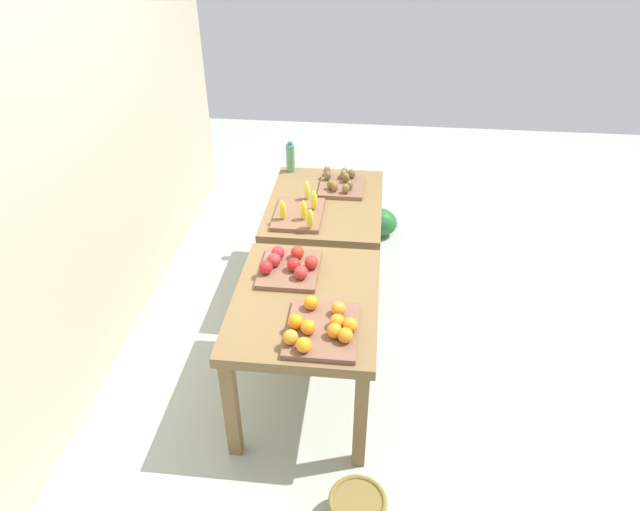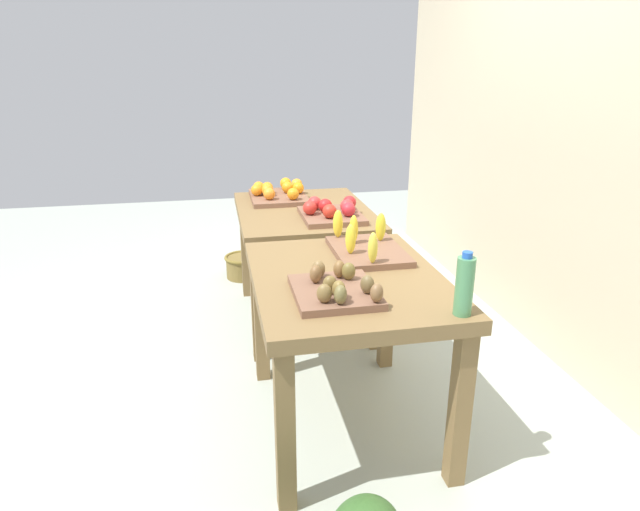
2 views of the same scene
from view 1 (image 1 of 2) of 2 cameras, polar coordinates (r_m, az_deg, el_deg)
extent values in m
plane|color=#A3ADA1|center=(4.06, -0.31, -7.66)|extent=(8.00, 8.00, 0.00)
cube|color=beige|center=(3.66, -22.41, 12.32)|extent=(4.40, 0.12, 3.00)
cube|color=brown|center=(3.18, -1.46, -4.66)|extent=(1.04, 0.80, 0.06)
cube|color=brown|center=(3.09, 4.03, -15.84)|extent=(0.07, 0.07, 0.69)
cube|color=brown|center=(3.75, 4.70, -5.08)|extent=(0.07, 0.07, 0.69)
cube|color=brown|center=(3.16, -8.78, -14.71)|extent=(0.07, 0.07, 0.69)
cube|color=brown|center=(3.81, -5.59, -4.40)|extent=(0.07, 0.07, 0.69)
cube|color=brown|center=(4.11, 0.52, 5.09)|extent=(1.04, 0.80, 0.06)
cube|color=brown|center=(3.91, 4.81, -3.25)|extent=(0.07, 0.07, 0.69)
cube|color=brown|center=(4.68, 5.21, 3.55)|extent=(0.07, 0.07, 0.69)
cube|color=brown|center=(3.97, -5.05, -2.62)|extent=(0.07, 0.07, 0.69)
cube|color=brown|center=(4.73, -3.07, 4.00)|extent=(0.07, 0.07, 0.69)
cube|color=brown|center=(2.93, 0.24, -7.39)|extent=(0.44, 0.36, 0.03)
sphere|color=orange|center=(2.83, 2.51, -7.90)|extent=(0.11, 0.11, 0.08)
sphere|color=orange|center=(3.02, -0.90, -4.69)|extent=(0.10, 0.10, 0.08)
sphere|color=orange|center=(2.89, 3.02, -6.88)|extent=(0.09, 0.09, 0.08)
sphere|color=orange|center=(2.90, -2.41, -6.55)|extent=(0.09, 0.09, 0.08)
sphere|color=orange|center=(2.85, 1.45, -7.45)|extent=(0.08, 0.08, 0.08)
sphere|color=orange|center=(2.87, -1.18, -7.10)|extent=(0.10, 0.10, 0.08)
sphere|color=orange|center=(2.98, 1.85, -5.27)|extent=(0.09, 0.09, 0.08)
sphere|color=orange|center=(2.82, -2.92, -8.09)|extent=(0.11, 0.11, 0.08)
sphere|color=orange|center=(2.77, -1.63, -8.84)|extent=(0.10, 0.10, 0.08)
sphere|color=orange|center=(2.90, 1.70, -6.53)|extent=(0.10, 0.10, 0.08)
cube|color=brown|center=(3.36, -3.03, -1.37)|extent=(0.40, 0.34, 0.03)
sphere|color=red|center=(3.40, -2.26, 0.32)|extent=(0.09, 0.09, 0.08)
sphere|color=red|center=(3.31, -0.86, -0.67)|extent=(0.10, 0.10, 0.08)
sphere|color=#C03232|center=(3.34, -4.57, -0.43)|extent=(0.10, 0.10, 0.08)
sphere|color=red|center=(3.23, -1.91, -1.68)|extent=(0.11, 0.11, 0.08)
sphere|color=red|center=(3.40, -4.19, 0.27)|extent=(0.10, 0.10, 0.08)
sphere|color=red|center=(3.29, -5.40, -1.16)|extent=(0.10, 0.10, 0.08)
sphere|color=red|center=(3.30, -2.60, -0.90)|extent=(0.11, 0.11, 0.08)
cube|color=brown|center=(3.90, -2.14, 4.11)|extent=(0.44, 0.32, 0.03)
ellipsoid|color=yellow|center=(3.89, -0.59, 5.51)|extent=(0.07, 0.06, 0.14)
ellipsoid|color=yellow|center=(3.77, -1.62, 4.52)|extent=(0.05, 0.05, 0.14)
ellipsoid|color=yellow|center=(4.02, -1.29, 6.49)|extent=(0.06, 0.05, 0.14)
ellipsoid|color=yellow|center=(3.78, -3.74, 4.53)|extent=(0.05, 0.06, 0.14)
ellipsoid|color=yellow|center=(3.67, -1.02, 3.66)|extent=(0.06, 0.06, 0.14)
cube|color=brown|center=(4.25, 2.15, 6.83)|extent=(0.36, 0.32, 0.03)
ellipsoid|color=brown|center=(4.12, 2.59, 6.64)|extent=(0.07, 0.07, 0.07)
ellipsoid|color=brown|center=(4.13, 1.45, 6.81)|extent=(0.07, 0.06, 0.07)
ellipsoid|color=brown|center=(4.27, 2.60, 7.69)|extent=(0.05, 0.06, 0.07)
ellipsoid|color=brown|center=(4.16, 2.94, 6.96)|extent=(0.07, 0.07, 0.07)
ellipsoid|color=brown|center=(4.37, 0.70, 8.41)|extent=(0.07, 0.07, 0.07)
ellipsoid|color=brown|center=(4.36, 2.45, 8.27)|extent=(0.07, 0.07, 0.07)
ellipsoid|color=olive|center=(4.32, 2.35, 8.02)|extent=(0.07, 0.07, 0.07)
ellipsoid|color=brown|center=(4.33, 3.16, 8.10)|extent=(0.06, 0.06, 0.07)
ellipsoid|color=brown|center=(4.30, 0.75, 7.93)|extent=(0.07, 0.07, 0.07)
ellipsoid|color=brown|center=(4.16, 1.06, 7.02)|extent=(0.07, 0.07, 0.07)
cylinder|color=#4C8C59|center=(4.48, -2.95, 9.60)|extent=(0.07, 0.07, 0.22)
cylinder|color=blue|center=(4.43, -3.00, 11.01)|extent=(0.04, 0.04, 0.02)
ellipsoid|color=#34742B|center=(5.26, 4.57, 4.67)|extent=(0.36, 0.29, 0.27)
ellipsoid|color=#36632B|center=(5.06, 2.68, 3.31)|extent=(0.38, 0.37, 0.25)
ellipsoid|color=#24652E|center=(5.08, 5.87, 3.32)|extent=(0.32, 0.37, 0.25)
cylinder|color=brown|center=(3.09, 3.69, -23.93)|extent=(0.26, 0.26, 0.16)
torus|color=olive|center=(3.02, 3.75, -23.09)|extent=(0.29, 0.29, 0.02)
camera|label=2|loc=(5.78, 8.54, 22.81)|focal=30.60mm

